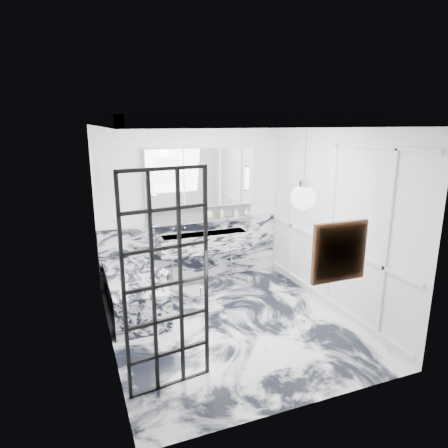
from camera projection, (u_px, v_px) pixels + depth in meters
name	position (u px, v px, depth m)	size (l,w,h in m)	color
floor	(231.00, 324.00, 5.58)	(3.60, 3.60, 0.00)	silver
ceiling	(232.00, 117.00, 4.88)	(3.60, 3.60, 0.00)	white
wall_back	(191.00, 202.00, 6.85)	(3.60, 3.60, 0.00)	white
wall_front	(307.00, 275.00, 3.61)	(3.60, 3.60, 0.00)	white
wall_left	(105.00, 240.00, 4.67)	(3.60, 3.60, 0.00)	white
wall_right	(333.00, 217.00, 5.79)	(3.60, 3.60, 0.00)	white
marble_clad_back	(193.00, 251.00, 7.05)	(3.18, 0.05, 1.05)	silver
marble_clad_left	(107.00, 245.00, 4.69)	(0.02, 3.56, 2.68)	silver
panel_molding	(331.00, 224.00, 5.81)	(0.03, 3.40, 2.30)	white
soap_bottle_a	(222.00, 213.00, 7.01)	(0.07, 0.07, 0.19)	#8C5919
soap_bottle_b	(236.00, 212.00, 7.11)	(0.07, 0.07, 0.16)	#4C4C51
soap_bottle_c	(246.00, 212.00, 7.18)	(0.11, 0.11, 0.14)	silver
face_pot	(208.00, 215.00, 6.93)	(0.16, 0.16, 0.16)	white
amber_bottle	(218.00, 215.00, 6.99)	(0.04, 0.04, 0.10)	#8C5919
flower_vase	(163.00, 282.00, 5.46)	(0.09, 0.09, 0.12)	silver
crittall_door	(167.00, 284.00, 4.01)	(0.88, 0.04, 2.32)	black
artwork	(339.00, 252.00, 3.73)	(0.48, 0.05, 0.48)	#B56712
pendant_light	(303.00, 198.00, 3.91)	(0.24, 0.24, 0.24)	white
trough_sink	(205.00, 242.00, 6.85)	(1.60, 0.45, 0.30)	silver
ledge	(201.00, 221.00, 6.92)	(1.90, 0.14, 0.04)	silver
subway_tile	(200.00, 212.00, 6.94)	(1.90, 0.03, 0.23)	white
mirror_cabinet	(201.00, 178.00, 6.73)	(1.90, 0.16, 1.00)	white
sconce_left	(154.00, 183.00, 6.37)	(0.07, 0.07, 0.40)	white
sconce_right	(247.00, 178.00, 6.94)	(0.07, 0.07, 0.40)	white
bathtub	(135.00, 293.00, 5.91)	(0.75, 1.65, 0.55)	silver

